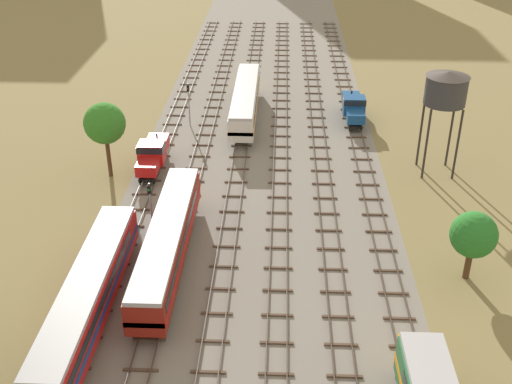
% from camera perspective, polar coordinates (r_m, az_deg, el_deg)
% --- Properties ---
extents(ground_plane, '(480.00, 480.00, 0.00)m').
position_cam_1_polar(ground_plane, '(68.86, 0.28, 2.18)').
color(ground_plane, olive).
extents(ballast_bed, '(26.65, 176.00, 0.01)m').
position_cam_1_polar(ballast_bed, '(68.86, 0.28, 2.19)').
color(ballast_bed, gray).
rests_on(ballast_bed, ground).
extents(track_far_left, '(2.40, 126.00, 0.29)m').
position_cam_1_polar(track_far_left, '(70.96, -8.88, 2.79)').
color(track_far_left, '#47382D').
rests_on(track_far_left, ground).
extents(track_left, '(2.40, 126.00, 0.29)m').
position_cam_1_polar(track_left, '(70.24, -5.24, 2.74)').
color(track_left, '#47382D').
rests_on(track_left, ground).
extents(track_centre_left, '(2.40, 126.00, 0.29)m').
position_cam_1_polar(track_centre_left, '(69.80, -1.55, 2.69)').
color(track_centre_left, '#47382D').
rests_on(track_centre_left, ground).
extents(track_centre, '(2.40, 126.00, 0.29)m').
position_cam_1_polar(track_centre, '(69.66, 2.18, 2.62)').
color(track_centre, '#47382D').
rests_on(track_centre, ground).
extents(track_centre_right, '(2.40, 126.00, 0.29)m').
position_cam_1_polar(track_centre_right, '(69.81, 5.90, 2.54)').
color(track_centre_right, '#47382D').
rests_on(track_centre_right, ground).
extents(track_right, '(2.40, 126.00, 0.29)m').
position_cam_1_polar(track_right, '(70.25, 9.59, 2.45)').
color(track_right, '#47382D').
rests_on(track_right, ground).
extents(diesel_railcar_far_left_near, '(2.96, 20.50, 3.80)m').
position_cam_1_polar(diesel_railcar_far_left_near, '(47.53, -14.87, -8.91)').
color(diesel_railcar_far_left_near, red).
rests_on(diesel_railcar_far_left_near, ground).
extents(diesel_railcar_left_mid, '(2.96, 20.50, 3.80)m').
position_cam_1_polar(diesel_railcar_left_mid, '(52.27, -7.96, -4.29)').
color(diesel_railcar_left_mid, maroon).
rests_on(diesel_railcar_left_mid, ground).
extents(shunter_loco_far_left_midfar, '(2.74, 8.46, 3.10)m').
position_cam_1_polar(shunter_loco_far_left_midfar, '(68.41, -9.29, 3.46)').
color(shunter_loco_far_left_midfar, red).
rests_on(shunter_loco_far_left_midfar, ground).
extents(shunter_loco_right_far, '(2.74, 8.46, 3.10)m').
position_cam_1_polar(shunter_loco_right_far, '(81.06, 8.75, 7.64)').
color(shunter_loco_right_far, '#194C8C').
rests_on(shunter_loco_right_far, ground).
extents(diesel_railcar_centre_left_farther, '(2.96, 20.50, 3.80)m').
position_cam_1_polar(diesel_railcar_centre_left_farther, '(80.70, -0.97, 8.32)').
color(diesel_railcar_centre_left_farther, white).
rests_on(diesel_railcar_centre_left_farther, ground).
extents(water_tower, '(4.41, 4.41, 11.11)m').
position_cam_1_polar(water_tower, '(67.20, 16.73, 8.84)').
color(water_tower, '#2D2826').
rests_on(water_tower, ground).
extents(signal_post_nearest, '(0.28, 0.47, 5.44)m').
position_cam_1_polar(signal_post_nearest, '(78.72, -6.07, 8.29)').
color(signal_post_nearest, gray).
rests_on(signal_post_nearest, ground).
extents(signal_post_near, '(0.28, 0.47, 5.16)m').
position_cam_1_polar(signal_post_near, '(56.40, -9.47, -0.92)').
color(signal_post_near, gray).
rests_on(signal_post_near, ground).
extents(lineside_tree_2, '(4.27, 4.27, 8.14)m').
position_cam_1_polar(lineside_tree_2, '(66.49, -13.46, 6.00)').
color(lineside_tree_2, '#4C331E').
rests_on(lineside_tree_2, ground).
extents(lineside_tree_3, '(3.72, 3.72, 5.98)m').
position_cam_1_polar(lineside_tree_3, '(52.48, 18.98, -3.69)').
color(lineside_tree_3, '#4C331E').
rests_on(lineside_tree_3, ground).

